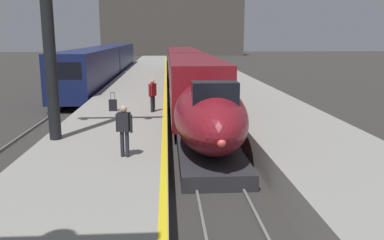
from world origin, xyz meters
The scene contains 13 objects.
platform_left centered at (-4.05, 24.75, 0.53)m, with size 4.80×110.00×1.05m, color gray.
platform_right centered at (4.05, 24.75, 0.53)m, with size 4.80×110.00×1.05m, color gray.
platform_left_safety_stripe centered at (-1.77, 24.75, 1.05)m, with size 0.20×107.80×0.01m, color yellow.
rail_main_left centered at (-0.75, 27.50, 0.06)m, with size 0.08×110.00×0.12m, color slate.
rail_main_right centered at (0.75, 27.50, 0.06)m, with size 0.08×110.00×0.12m, color slate.
rail_secondary_left centered at (-8.85, 27.50, 0.06)m, with size 0.08×110.00×0.12m, color slate.
rail_secondary_right centered at (-7.35, 27.50, 0.06)m, with size 0.08×110.00×0.12m, color slate.
highspeed_train_main centered at (0.00, 28.64, 1.92)m, with size 2.92×38.53×3.60m.
regional_train_adjacent centered at (-8.10, 41.87, 2.13)m, with size 2.85×36.60×3.80m.
passenger_near_edge centered at (-2.39, 18.61, 2.04)m, with size 0.40×0.48×1.69m.
passenger_mid_platform centered at (-3.03, 10.76, 2.04)m, with size 0.55×0.33×1.69m.
rolling_suitcase centered at (-4.48, 19.05, 1.35)m, with size 0.40×0.22×0.98m.
terminus_back_wall centered at (0.00, 102.00, 7.00)m, with size 36.00×2.00×14.00m, color #4C4742.
Camera 1 is at (-1.65, -1.87, 4.89)m, focal length 37.57 mm.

